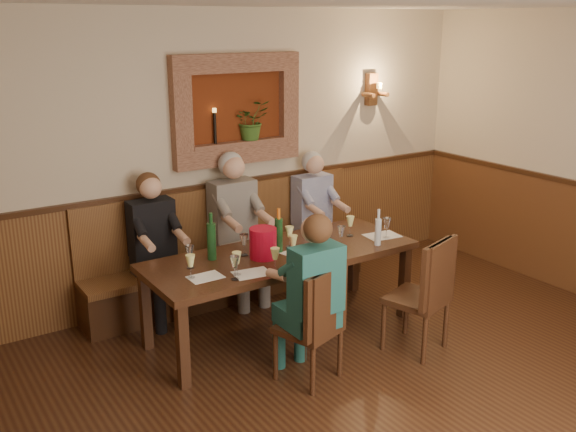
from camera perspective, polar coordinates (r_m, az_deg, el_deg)
name	(u,v)px	position (r m, az deg, el deg)	size (l,w,h in m)	color
room_shell	(453,160)	(3.88, 14.46, 4.87)	(6.04, 6.04, 2.82)	beige
wainscoting	(438,359)	(4.32, 13.19, -12.25)	(6.02, 6.02, 1.15)	#552E18
wall_niche	(241,114)	(6.34, -4.20, 9.06)	(1.36, 0.30, 1.06)	#60240D
wall_sconce	(373,90)	(7.26, 7.53, 11.03)	(0.25, 0.20, 0.35)	#552E18
dining_table	(282,260)	(5.58, -0.57, -3.98)	(2.40, 0.90, 0.75)	black
bench	(231,265)	(6.46, -5.13, -4.37)	(3.00, 0.45, 1.11)	#381E0F
chair_near_left	(310,346)	(5.02, 1.97, -11.51)	(0.52, 0.52, 0.94)	black
chair_near_right	(418,317)	(5.54, 11.45, -8.81)	(0.56, 0.56, 1.00)	black
person_bench_left	(157,261)	(5.98, -11.55, -3.98)	(0.40, 0.49, 1.38)	black
person_bench_mid	(238,240)	(6.29, -4.49, -2.18)	(0.44, 0.54, 1.48)	#5C5855
person_bench_right	(317,228)	(6.79, 2.55, -1.09)	(0.40, 0.49, 1.38)	navy
person_chair_front	(309,312)	(4.90, 1.88, -8.55)	(0.39, 0.48, 1.36)	navy
spittoon_bucket	(263,243)	(5.39, -2.23, -2.42)	(0.23, 0.23, 0.26)	red
wine_bottle_green_a	(279,234)	(5.52, -0.83, -1.63)	(0.09, 0.09, 0.39)	#19471E
wine_bottle_green_b	(212,240)	(5.38, -6.81, -2.17)	(0.08, 0.08, 0.41)	#19471E
water_bottle	(378,231)	(5.75, 8.00, -1.33)	(0.08, 0.08, 0.33)	silver
tasting_sheet_a	(205,277)	(5.07, -7.35, -5.40)	(0.26, 0.19, 0.00)	white
tasting_sheet_b	(301,252)	(5.56, 1.19, -3.21)	(0.32, 0.23, 0.00)	white
tasting_sheet_c	(382,236)	(6.05, 8.37, -1.73)	(0.32, 0.23, 0.00)	white
tasting_sheet_d	(252,273)	(5.11, -3.23, -5.11)	(0.29, 0.21, 0.00)	white
wine_glass_0	(191,267)	(5.03, -8.65, -4.46)	(0.08, 0.08, 0.19)	#F7FB96
wine_glass_1	(190,257)	(5.24, -8.71, -3.60)	(0.08, 0.08, 0.19)	white
wine_glass_2	(237,264)	(5.05, -4.56, -4.24)	(0.08, 0.08, 0.19)	#F7FB96
wine_glass_3	(244,245)	(5.46, -3.93, -2.58)	(0.08, 0.08, 0.19)	white
wine_glass_4	(293,246)	(5.42, 0.46, -2.69)	(0.08, 0.08, 0.19)	#F7FB96
wine_glass_5	(289,237)	(5.65, 0.13, -1.87)	(0.08, 0.08, 0.19)	#F7FB96
wine_glass_6	(341,237)	(5.68, 4.74, -1.83)	(0.08, 0.08, 0.19)	white
wine_glass_7	(350,226)	(5.98, 5.55, -0.90)	(0.08, 0.08, 0.19)	#F7FB96
wine_glass_8	(387,228)	(5.96, 8.75, -1.06)	(0.08, 0.08, 0.19)	white
wine_glass_9	(275,259)	(5.12, -1.16, -3.88)	(0.08, 0.08, 0.19)	#F7FB96
wine_glass_10	(235,268)	(4.97, -4.75, -4.62)	(0.08, 0.08, 0.19)	white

